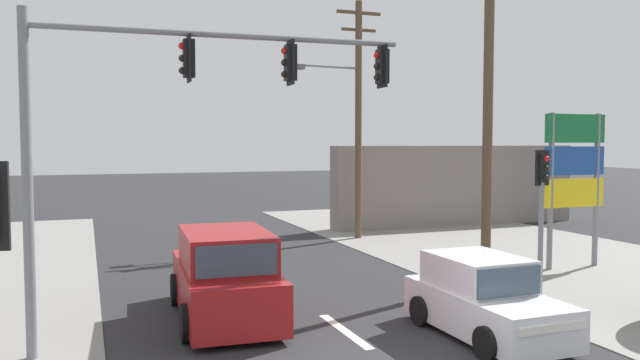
{
  "coord_description": "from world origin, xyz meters",
  "views": [
    {
      "loc": [
        -4.73,
        -8.21,
        3.73
      ],
      "look_at": [
        -0.15,
        4.0,
        2.95
      ],
      "focal_mm": 35.0,
      "sensor_mm": 36.0,
      "label": 1
    }
  ],
  "objects_px": {
    "utility_pole_midground_right": "(488,98)",
    "shopping_plaza_sign": "(574,168)",
    "suv_oncoming_mid": "(225,277)",
    "hatchback_receding_far": "(484,300)",
    "traffic_signal_mast": "(170,108)",
    "utility_pole_background_right": "(355,111)",
    "pedestal_signal_right_kerb": "(542,198)"
  },
  "relations": [
    {
      "from": "traffic_signal_mast",
      "to": "pedestal_signal_right_kerb",
      "type": "height_order",
      "value": "traffic_signal_mast"
    },
    {
      "from": "traffic_signal_mast",
      "to": "utility_pole_midground_right",
      "type": "bearing_deg",
      "value": 15.3
    },
    {
      "from": "utility_pole_midground_right",
      "to": "hatchback_receding_far",
      "type": "distance_m",
      "value": 6.29
    },
    {
      "from": "utility_pole_background_right",
      "to": "suv_oncoming_mid",
      "type": "distance_m",
      "value": 12.25
    },
    {
      "from": "utility_pole_midground_right",
      "to": "pedestal_signal_right_kerb",
      "type": "xyz_separation_m",
      "value": [
        0.17,
        -1.92,
        -2.48
      ]
    },
    {
      "from": "suv_oncoming_mid",
      "to": "hatchback_receding_far",
      "type": "bearing_deg",
      "value": -33.36
    },
    {
      "from": "suv_oncoming_mid",
      "to": "hatchback_receding_far",
      "type": "xyz_separation_m",
      "value": [
        4.44,
        -2.92,
        -0.18
      ]
    },
    {
      "from": "pedestal_signal_right_kerb",
      "to": "shopping_plaza_sign",
      "type": "distance_m",
      "value": 4.4
    },
    {
      "from": "pedestal_signal_right_kerb",
      "to": "suv_oncoming_mid",
      "type": "bearing_deg",
      "value": 171.9
    },
    {
      "from": "traffic_signal_mast",
      "to": "pedestal_signal_right_kerb",
      "type": "relative_size",
      "value": 1.93
    },
    {
      "from": "traffic_signal_mast",
      "to": "shopping_plaza_sign",
      "type": "distance_m",
      "value": 12.52
    },
    {
      "from": "shopping_plaza_sign",
      "to": "suv_oncoming_mid",
      "type": "xyz_separation_m",
      "value": [
        -10.79,
        -1.64,
        -2.1
      ]
    },
    {
      "from": "traffic_signal_mast",
      "to": "suv_oncoming_mid",
      "type": "height_order",
      "value": "traffic_signal_mast"
    },
    {
      "from": "traffic_signal_mast",
      "to": "shopping_plaza_sign",
      "type": "xyz_separation_m",
      "value": [
        12.06,
        3.07,
        -1.37
      ]
    },
    {
      "from": "shopping_plaza_sign",
      "to": "suv_oncoming_mid",
      "type": "bearing_deg",
      "value": -171.37
    },
    {
      "from": "utility_pole_midground_right",
      "to": "pedestal_signal_right_kerb",
      "type": "relative_size",
      "value": 2.62
    },
    {
      "from": "shopping_plaza_sign",
      "to": "hatchback_receding_far",
      "type": "xyz_separation_m",
      "value": [
        -6.36,
        -4.56,
        -2.28
      ]
    },
    {
      "from": "utility_pole_midground_right",
      "to": "shopping_plaza_sign",
      "type": "distance_m",
      "value": 4.16
    },
    {
      "from": "traffic_signal_mast",
      "to": "hatchback_receding_far",
      "type": "height_order",
      "value": "traffic_signal_mast"
    },
    {
      "from": "pedestal_signal_right_kerb",
      "to": "suv_oncoming_mid",
      "type": "xyz_separation_m",
      "value": [
        -7.36,
        1.05,
        -1.53
      ]
    },
    {
      "from": "suv_oncoming_mid",
      "to": "hatchback_receding_far",
      "type": "height_order",
      "value": "suv_oncoming_mid"
    },
    {
      "from": "traffic_signal_mast",
      "to": "pedestal_signal_right_kerb",
      "type": "bearing_deg",
      "value": 2.57
    },
    {
      "from": "pedestal_signal_right_kerb",
      "to": "shopping_plaza_sign",
      "type": "xyz_separation_m",
      "value": [
        3.44,
        2.69,
        0.57
      ]
    },
    {
      "from": "utility_pole_background_right",
      "to": "traffic_signal_mast",
      "type": "relative_size",
      "value": 1.33
    },
    {
      "from": "utility_pole_midground_right",
      "to": "traffic_signal_mast",
      "type": "distance_m",
      "value": 8.77
    },
    {
      "from": "pedestal_signal_right_kerb",
      "to": "utility_pole_background_right",
      "type": "bearing_deg",
      "value": 91.74
    },
    {
      "from": "traffic_signal_mast",
      "to": "shopping_plaza_sign",
      "type": "height_order",
      "value": "traffic_signal_mast"
    },
    {
      "from": "utility_pole_background_right",
      "to": "shopping_plaza_sign",
      "type": "bearing_deg",
      "value": -63.55
    },
    {
      "from": "utility_pole_background_right",
      "to": "shopping_plaza_sign",
      "type": "xyz_separation_m",
      "value": [
        3.75,
        -7.53,
        -1.95
      ]
    },
    {
      "from": "utility_pole_background_right",
      "to": "hatchback_receding_far",
      "type": "height_order",
      "value": "utility_pole_background_right"
    },
    {
      "from": "traffic_signal_mast",
      "to": "hatchback_receding_far",
      "type": "distance_m",
      "value": 6.93
    },
    {
      "from": "utility_pole_midground_right",
      "to": "hatchback_receding_far",
      "type": "xyz_separation_m",
      "value": [
        -2.74,
        -3.8,
        -4.2
      ]
    }
  ]
}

